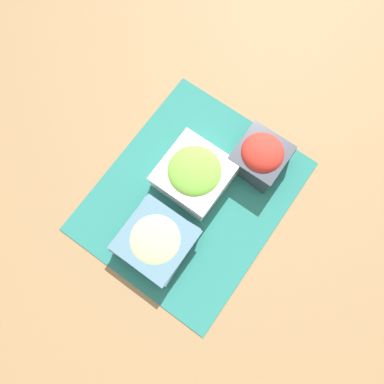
# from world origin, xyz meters

# --- Properties ---
(ground_plane) EXTENTS (3.00, 3.00, 0.00)m
(ground_plane) POSITION_xyz_m (0.00, 0.00, 0.00)
(ground_plane) COLOR olive
(placemat) EXTENTS (0.50, 0.42, 0.00)m
(placemat) POSITION_xyz_m (0.00, 0.00, 0.00)
(placemat) COLOR #236B60
(placemat) RESTS_ON ground_plane
(cucumber_bowl) EXTENTS (0.16, 0.16, 0.06)m
(cucumber_bowl) POSITION_xyz_m (-0.14, -0.00, 0.03)
(cucumber_bowl) COLOR slate
(cucumber_bowl) RESTS_ON placemat
(tomato_bowl) EXTENTS (0.12, 0.12, 0.09)m
(tomato_bowl) POSITION_xyz_m (0.16, -0.08, 0.05)
(tomato_bowl) COLOR #333842
(tomato_bowl) RESTS_ON placemat
(lettuce_bowl) EXTENTS (0.16, 0.16, 0.08)m
(lettuce_bowl) POSITION_xyz_m (0.04, 0.02, 0.05)
(lettuce_bowl) COLOR white
(lettuce_bowl) RESTS_ON placemat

